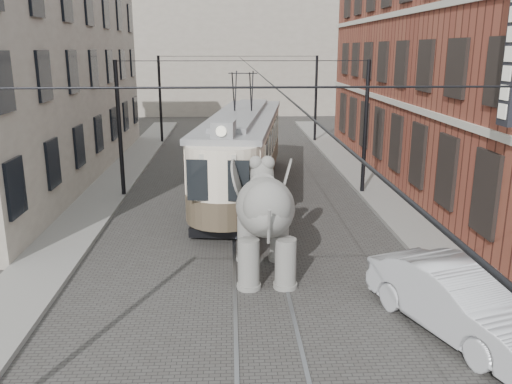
{
  "coord_description": "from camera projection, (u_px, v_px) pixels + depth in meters",
  "views": [
    {
      "loc": [
        -0.79,
        -17.17,
        6.45
      ],
      "look_at": [
        -0.01,
        -1.14,
        2.1
      ],
      "focal_mm": 37.21,
      "sensor_mm": 36.0,
      "label": 1
    }
  ],
  "objects": [
    {
      "name": "tram",
      "position": [
        243.0,
        133.0,
        24.17
      ],
      "size": [
        4.64,
        13.98,
        5.45
      ],
      "primitive_type": null,
      "rotation": [
        0.0,
        0.0,
        -0.13
      ],
      "color": "beige",
      "rests_on": "ground"
    },
    {
      "name": "sidewalk_left",
      "position": [
        63.0,
        243.0,
        17.95
      ],
      "size": [
        2.0,
        60.0,
        0.15
      ],
      "primitive_type": "cube",
      "color": "slate",
      "rests_on": "ground"
    },
    {
      "name": "parked_car",
      "position": [
        458.0,
        300.0,
        12.3
      ],
      "size": [
        3.38,
        5.18,
        1.61
      ],
      "primitive_type": "imported",
      "rotation": [
        0.0,
        0.0,
        0.37
      ],
      "color": "#AAABAF",
      "rests_on": "ground"
    },
    {
      "name": "distant_block",
      "position": [
        237.0,
        43.0,
        55.01
      ],
      "size": [
        28.0,
        10.0,
        14.0
      ],
      "primitive_type": "cube",
      "color": "gray",
      "rests_on": "ground"
    },
    {
      "name": "stucco_building",
      "position": [
        22.0,
        79.0,
        26.1
      ],
      "size": [
        7.0,
        24.0,
        10.0
      ],
      "primitive_type": "cube",
      "color": "gray",
      "rests_on": "ground"
    },
    {
      "name": "sidewalk_right",
      "position": [
        426.0,
        237.0,
        18.54
      ],
      "size": [
        2.0,
        60.0,
        0.15
      ],
      "primitive_type": "cube",
      "color": "slate",
      "rests_on": "ground"
    },
    {
      "name": "tram_rails",
      "position": [
        255.0,
        242.0,
        18.27
      ],
      "size": [
        1.54,
        80.0,
        0.02
      ],
      "primitive_type": null,
      "color": "slate",
      "rests_on": "ground"
    },
    {
      "name": "brick_building",
      "position": [
        471.0,
        58.0,
        25.9
      ],
      "size": [
        8.0,
        26.0,
        12.0
      ],
      "primitive_type": "cube",
      "color": "brown",
      "rests_on": "ground"
    },
    {
      "name": "catenary",
      "position": [
        244.0,
        133.0,
        22.3
      ],
      "size": [
        11.0,
        30.2,
        6.0
      ],
      "primitive_type": null,
      "color": "black",
      "rests_on": "ground"
    },
    {
      "name": "ground",
      "position": [
        255.0,
        242.0,
        18.28
      ],
      "size": [
        120.0,
        120.0,
        0.0
      ],
      "primitive_type": "plane",
      "color": "#3A3835"
    },
    {
      "name": "elephant",
      "position": [
        265.0,
        222.0,
        15.36
      ],
      "size": [
        2.89,
        5.21,
        3.18
      ],
      "primitive_type": null,
      "rotation": [
        0.0,
        0.0,
        -0.01
      ],
      "color": "slate",
      "rests_on": "ground"
    }
  ]
}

